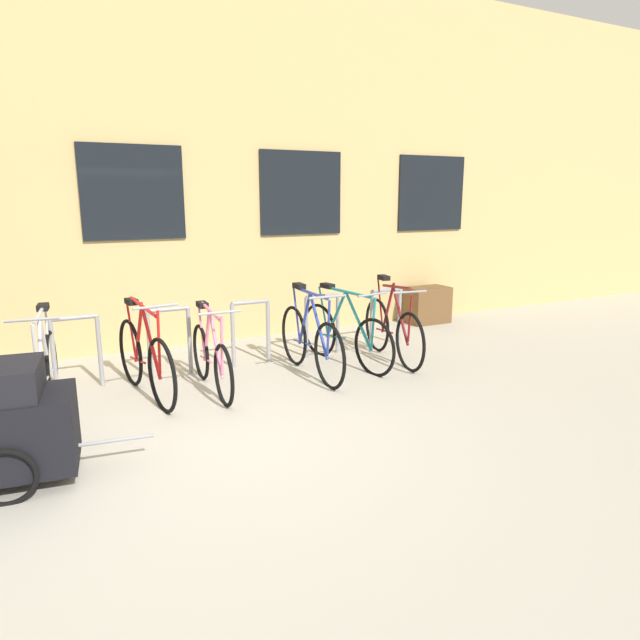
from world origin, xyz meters
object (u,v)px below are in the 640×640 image
object	(u,v)px
bicycle_silver	(46,374)
bike_trailer	(5,423)
bicycle_maroon	(392,329)
bicycle_pink	(211,358)
bicycle_blue	(310,341)
bicycle_teal	(345,334)
bicycle_red	(145,359)
planter_box	(427,305)

from	to	relation	value
bicycle_silver	bike_trailer	size ratio (longest dim) A/B	1.16
bicycle_maroon	bicycle_pink	size ratio (longest dim) A/B	1.06
bicycle_blue	bike_trailer	world-z (taller)	bicycle_blue
bicycle_blue	bicycle_maroon	bearing A→B (deg)	4.34
bicycle_maroon	bicycle_teal	distance (m)	0.66
bicycle_teal	bike_trailer	bearing A→B (deg)	-157.55
bicycle_blue	bicycle_pink	size ratio (longest dim) A/B	1.10
bicycle_teal	bicycle_red	bearing A→B (deg)	-178.50
bicycle_red	planter_box	world-z (taller)	bicycle_red
planter_box	bicycle_pink	bearing A→B (deg)	-158.45
bicycle_pink	bike_trailer	bearing A→B (deg)	-145.15
bicycle_red	bicycle_blue	bearing A→B (deg)	-3.65
bicycle_blue	bicycle_red	world-z (taller)	bicycle_red
bicycle_red	bicycle_teal	xyz separation A→B (m)	(2.44, 0.06, -0.02)
bicycle_blue	bicycle_maroon	size ratio (longest dim) A/B	1.04
bicycle_red	bicycle_maroon	xyz separation A→B (m)	(3.10, -0.03, -0.01)
bicycle_blue	bicycle_silver	distance (m)	2.81
bicycle_blue	bicycle_red	bearing A→B (deg)	176.35
bicycle_blue	bicycle_maroon	distance (m)	1.23
bicycle_silver	bike_trailer	bearing A→B (deg)	-101.68
bicycle_silver	bicycle_teal	size ratio (longest dim) A/B	0.96
bicycle_teal	bicycle_silver	bearing A→B (deg)	-177.52
bicycle_teal	bike_trailer	world-z (taller)	bicycle_teal
bicycle_red	bicycle_pink	distance (m)	0.69
bicycle_maroon	bicycle_pink	bearing A→B (deg)	-177.55
bike_trailer	bicycle_blue	bearing A→B (deg)	23.27
bicycle_blue	bicycle_maroon	world-z (taller)	bicycle_maroon
bicycle_maroon	bicycle_silver	xyz separation A→B (m)	(-4.04, -0.06, 0.00)
bike_trailer	planter_box	size ratio (longest dim) A/B	2.11
bicycle_blue	bicycle_teal	world-z (taller)	bicycle_blue
bicycle_blue	planter_box	world-z (taller)	bicycle_blue
bicycle_pink	bike_trailer	size ratio (longest dim) A/B	1.09
bicycle_blue	bicycle_red	distance (m)	1.88
bicycle_maroon	bike_trailer	size ratio (longest dim) A/B	1.15
bicycle_blue	bicycle_teal	size ratio (longest dim) A/B	0.99
bicycle_blue	planter_box	distance (m)	3.38
bicycle_maroon	bicycle_teal	bearing A→B (deg)	172.06
bicycle_teal	bicycle_pink	bearing A→B (deg)	-173.72
planter_box	bicycle_silver	bearing A→B (deg)	-164.56
bicycle_red	bicycle_silver	world-z (taller)	bicycle_red
planter_box	bicycle_blue	bearing A→B (deg)	-151.13
bicycle_pink	bicycle_silver	bearing A→B (deg)	178.29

